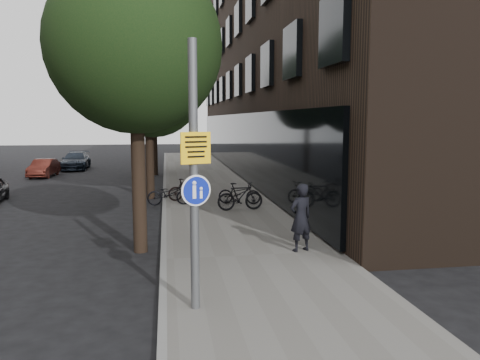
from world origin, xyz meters
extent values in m
plane|color=black|center=(0.00, 0.00, 0.00)|extent=(120.00, 120.00, 0.00)
cube|color=#615F5A|center=(0.25, 10.00, 0.06)|extent=(4.50, 60.00, 0.12)
cube|color=slate|center=(-2.00, 10.00, 0.07)|extent=(0.15, 60.00, 0.13)
cube|color=black|center=(8.50, 22.00, 9.00)|extent=(12.00, 40.00, 18.00)
cylinder|color=black|center=(-2.60, 4.50, 1.60)|extent=(0.36, 0.36, 3.20)
sphere|color=black|center=(-2.60, 4.50, 5.30)|extent=(4.40, 4.40, 4.40)
sphere|color=black|center=(-2.20, 5.30, 4.30)|extent=(2.64, 2.64, 2.64)
cylinder|color=black|center=(-2.60, 13.00, 1.60)|extent=(0.36, 0.36, 3.20)
sphere|color=black|center=(-2.60, 13.00, 5.30)|extent=(5.00, 5.00, 5.00)
sphere|color=black|center=(-2.20, 13.80, 4.30)|extent=(3.00, 3.00, 3.00)
cylinder|color=black|center=(-2.60, 22.00, 1.60)|extent=(0.36, 0.36, 3.20)
sphere|color=black|center=(-2.60, 22.00, 5.30)|extent=(5.00, 5.00, 5.00)
sphere|color=black|center=(-2.20, 22.80, 4.30)|extent=(3.00, 3.00, 3.00)
cylinder|color=#595B5E|center=(-1.42, 0.26, 2.47)|extent=(0.16, 0.16, 4.69)
cube|color=yellow|center=(-1.42, 0.26, 2.99)|extent=(0.52, 0.21, 0.54)
cylinder|color=#0E1FA0|center=(-1.42, 0.26, 2.26)|extent=(0.46, 0.17, 0.48)
cylinder|color=white|center=(-1.42, 0.26, 2.26)|extent=(0.52, 0.19, 0.54)
imported|color=black|center=(1.47, 3.51, 0.99)|extent=(0.74, 0.61, 1.75)
imported|color=black|center=(0.97, 10.42, 0.56)|extent=(1.79, 1.07, 0.89)
imported|color=black|center=(0.80, 9.14, 0.64)|extent=(1.74, 0.59, 1.03)
imported|color=black|center=(-1.80, 10.61, 0.57)|extent=(1.76, 0.71, 0.90)
imported|color=black|center=(-1.07, 11.53, 0.58)|extent=(1.58, 0.59, 0.93)
imported|color=#5B221A|center=(-9.28, 22.09, 0.54)|extent=(1.32, 3.33, 1.08)
imported|color=#1A222F|center=(-8.17, 26.31, 0.61)|extent=(1.84, 4.23, 1.21)
camera|label=1|loc=(-1.88, -7.78, 3.47)|focal=35.00mm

